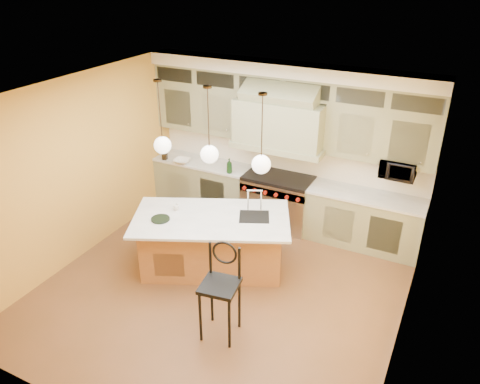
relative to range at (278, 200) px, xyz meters
The scene contains 18 objects.
floor 2.20m from the range, 90.00° to the right, with size 5.00×5.00×0.00m, color brown.
ceiling 3.23m from the range, 90.00° to the right, with size 5.00×5.00×0.00m, color white.
wall_back 1.03m from the range, 90.00° to the left, with size 5.00×5.00×0.00m, color gold.
wall_front 4.74m from the range, 90.00° to the right, with size 5.00×5.00×0.00m, color gold.
wall_left 3.43m from the range, 139.39° to the right, with size 5.00×5.00×0.00m, color gold.
wall_right 3.43m from the range, 40.61° to the right, with size 5.00×5.00×0.00m, color gold.
back_cabinetry 0.95m from the range, 90.00° to the left, with size 5.00×0.77×2.90m.
range is the anchor object (origin of this frame).
kitchen_island 1.74m from the range, 103.10° to the right, with size 2.64×2.09×1.35m.
counter_stool 2.95m from the range, 81.81° to the right, with size 0.51×0.51×1.30m.
microwave 2.18m from the range, ahead, with size 0.54×0.37×0.30m, color black.
oil_bottle_a 1.07m from the range, 165.85° to the right, with size 0.11×0.11×0.27m, color black.
oil_bottle_b 2.34m from the range, behind, with size 0.09×0.09×0.19m, color black.
fruit_bowl 1.95m from the range, behind, with size 0.31×0.31×0.08m, color white.
cup 2.08m from the range, 118.94° to the right, with size 0.10×0.10×0.09m, color silver.
pendant_left 2.54m from the range, 125.32° to the right, with size 0.26×0.26×1.11m.
pendant_center 2.27m from the range, 103.29° to the right, with size 0.26×0.26×1.11m.
pendant_right 2.27m from the range, 76.71° to the right, with size 0.26×0.26×1.11m.
Camera 1 is at (2.73, -4.84, 4.41)m, focal length 35.00 mm.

